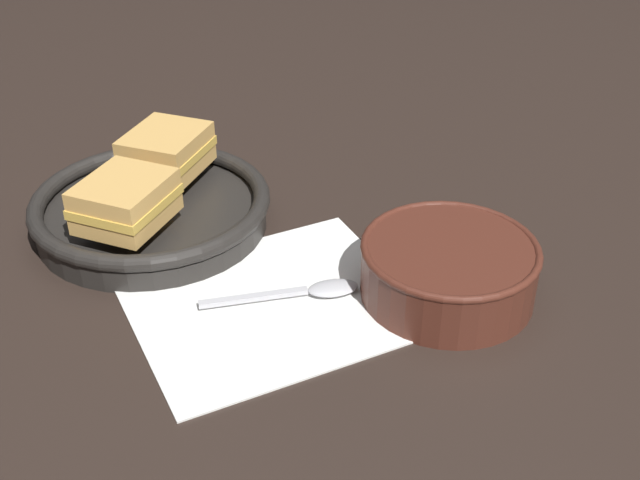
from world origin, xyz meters
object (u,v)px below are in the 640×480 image
sandwich_near_left (125,201)px  sandwich_near_right (167,151)px  soup_bowl (449,267)px  spoon (312,291)px  skillet (152,210)px

sandwich_near_left → sandwich_near_right: 0.11m
soup_bowl → sandwich_near_left: (-0.27, 0.18, 0.03)m
spoon → sandwich_near_right: size_ratio=1.27×
sandwich_near_left → soup_bowl: bearing=-34.0°
skillet → spoon: bearing=-58.2°
skillet → sandwich_near_right: 0.07m
skillet → sandwich_near_left: bearing=-123.4°
soup_bowl → skillet: soup_bowl is taller
sandwich_near_left → sandwich_near_right: same height
soup_bowl → spoon: 0.13m
sandwich_near_left → spoon: bearing=-43.3°
soup_bowl → spoon: (-0.12, 0.04, -0.03)m
soup_bowl → sandwich_near_left: size_ratio=1.39×
skillet → sandwich_near_right: size_ratio=2.12×
spoon → sandwich_near_right: 0.25m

